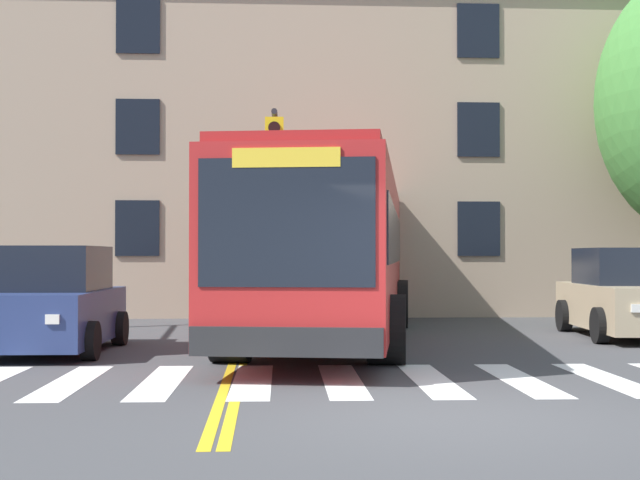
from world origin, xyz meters
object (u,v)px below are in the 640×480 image
(car_tan_far_lane, at_px, (629,296))
(traffic_light_overhead, at_px, (276,181))
(car_grey_behind_bus, at_px, (325,272))
(city_bus, at_px, (331,250))
(car_navy_near_lane, at_px, (50,303))

(car_tan_far_lane, relative_size, traffic_light_overhead, 0.96)
(car_grey_behind_bus, bearing_deg, city_bus, -92.90)
(city_bus, distance_m, traffic_light_overhead, 2.11)
(city_bus, distance_m, car_navy_near_lane, 5.27)
(city_bus, relative_size, car_navy_near_lane, 3.30)
(car_tan_far_lane, xyz_separation_m, car_grey_behind_bus, (-5.36, 9.05, 0.30))
(city_bus, bearing_deg, car_navy_near_lane, -156.79)
(car_navy_near_lane, relative_size, car_tan_far_lane, 0.87)
(city_bus, distance_m, car_grey_behind_bus, 9.18)
(city_bus, xyz_separation_m, traffic_light_overhead, (-1.05, 1.17, 1.41))
(city_bus, xyz_separation_m, car_navy_near_lane, (-4.77, -2.05, -0.90))
(traffic_light_overhead, bearing_deg, car_navy_near_lane, -139.20)
(car_navy_near_lane, xyz_separation_m, car_grey_behind_bus, (5.24, 11.19, 0.29))
(city_bus, height_order, car_tan_far_lane, city_bus)
(car_tan_far_lane, xyz_separation_m, traffic_light_overhead, (-6.88, 1.07, 2.32))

